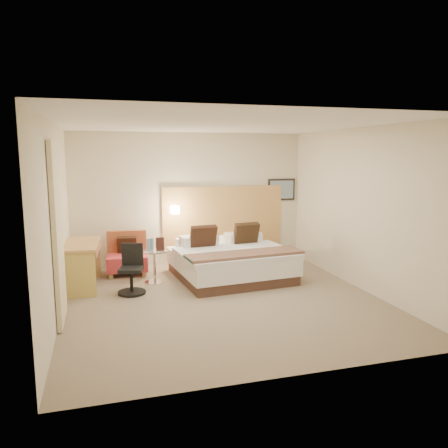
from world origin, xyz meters
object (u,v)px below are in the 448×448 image
object	(u,v)px
desk	(83,252)
lounge_chair	(127,257)
desk_chair	(132,273)
bed	(230,261)
side_table	(155,265)

from	to	relation	value
desk	lounge_chair	bearing A→B (deg)	43.26
desk_chair	lounge_chair	bearing A→B (deg)	89.82
bed	desk	xyz separation A→B (m)	(-2.58, 0.10, 0.30)
lounge_chair	desk_chair	distance (m)	1.27
lounge_chair	desk	distance (m)	1.09
desk	bed	bearing A→B (deg)	-2.16
lounge_chair	side_table	size ratio (longest dim) A/B	1.36
desk_chair	side_table	bearing A→B (deg)	48.95
bed	desk_chair	world-z (taller)	bed
bed	desk_chair	bearing A→B (deg)	-166.04
lounge_chair	side_table	xyz separation A→B (m)	(0.43, -0.77, 0.01)
desk	desk_chair	bearing A→B (deg)	-35.82
lounge_chair	desk_chair	xyz separation A→B (m)	(-0.00, -1.27, 0.02)
bed	desk_chair	distance (m)	1.88
side_table	desk	size ratio (longest dim) A/B	0.46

